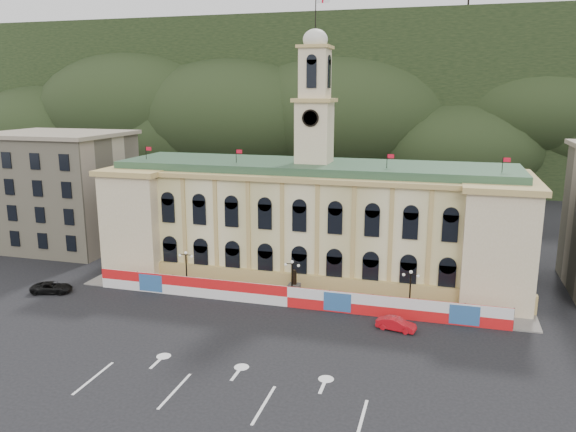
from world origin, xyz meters
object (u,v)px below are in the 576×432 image
(red_sedan, at_px, (396,324))
(black_suv, at_px, (52,288))
(statue, at_px, (294,289))
(lamp_center, at_px, (292,277))

(red_sedan, distance_m, black_suv, 43.00)
(statue, distance_m, lamp_center, 2.14)
(red_sedan, xyz_separation_m, black_suv, (-43.00, -0.44, 0.00))
(statue, distance_m, black_suv, 30.74)
(red_sedan, bearing_deg, black_suv, 101.76)
(red_sedan, relative_size, black_suv, 0.81)
(statue, relative_size, red_sedan, 0.85)
(lamp_center, height_order, black_suv, lamp_center)
(lamp_center, relative_size, red_sedan, 1.17)
(statue, height_order, lamp_center, lamp_center)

